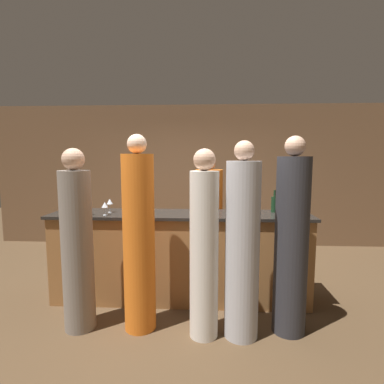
% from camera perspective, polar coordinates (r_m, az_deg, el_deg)
% --- Properties ---
extents(ground_plane, '(14.00, 14.00, 0.00)m').
position_cam_1_polar(ground_plane, '(4.02, -2.23, -19.61)').
color(ground_plane, '#4C3823').
extents(back_wall, '(8.00, 0.06, 2.80)m').
position_cam_1_polar(back_wall, '(6.04, -0.20, 3.07)').
color(back_wall, brown).
rests_on(back_wall, ground_plane).
extents(bar_counter, '(3.16, 0.61, 1.10)m').
position_cam_1_polar(bar_counter, '(3.80, -2.27, -12.16)').
color(bar_counter, '#996638').
rests_on(bar_counter, ground_plane).
extents(bartender, '(0.40, 0.40, 1.79)m').
position_cam_1_polar(bartender, '(4.43, 3.21, -5.78)').
color(bartender, orange).
rests_on(bartender, ground_plane).
extents(guest_0, '(0.28, 0.28, 1.86)m').
position_cam_1_polar(guest_0, '(2.96, 2.31, -10.86)').
color(guest_0, silver).
rests_on(guest_0, ground_plane).
extents(guest_1, '(0.33, 0.33, 1.98)m').
position_cam_1_polar(guest_1, '(3.17, 18.39, -9.18)').
color(guest_1, '#2D2D33').
rests_on(guest_1, ground_plane).
extents(guest_2, '(0.32, 0.32, 2.00)m').
position_cam_1_polar(guest_2, '(3.12, -10.08, -8.99)').
color(guest_2, orange).
rests_on(guest_2, ground_plane).
extents(guest_3, '(0.31, 0.31, 1.87)m').
position_cam_1_polar(guest_3, '(3.30, -21.03, -9.54)').
color(guest_3, gray).
rests_on(guest_3, ground_plane).
extents(guest_4, '(0.33, 0.33, 1.93)m').
position_cam_1_polar(guest_4, '(2.99, 9.56, -10.42)').
color(guest_4, '#B2B2B7').
rests_on(guest_4, ground_plane).
extents(wine_bottle_0, '(0.08, 0.08, 0.28)m').
position_cam_1_polar(wine_bottle_0, '(3.85, 15.40, -2.21)').
color(wine_bottle_0, black).
rests_on(wine_bottle_0, bar_counter).
extents(wine_glass_0, '(0.07, 0.07, 0.17)m').
position_cam_1_polar(wine_glass_0, '(3.83, -15.40, -1.84)').
color(wine_glass_0, silver).
rests_on(wine_glass_0, bar_counter).
extents(wine_glass_1, '(0.08, 0.08, 0.17)m').
position_cam_1_polar(wine_glass_1, '(3.56, -9.97, -2.42)').
color(wine_glass_1, silver).
rests_on(wine_glass_1, bar_counter).
extents(wine_glass_2, '(0.06, 0.06, 0.16)m').
position_cam_1_polar(wine_glass_2, '(3.73, -19.16, -2.35)').
color(wine_glass_2, silver).
rests_on(wine_glass_2, bar_counter).
extents(wine_glass_3, '(0.07, 0.07, 0.15)m').
position_cam_1_polar(wine_glass_3, '(3.71, 20.92, -2.51)').
color(wine_glass_3, silver).
rests_on(wine_glass_3, bar_counter).
extents(wine_glass_4, '(0.07, 0.07, 0.16)m').
position_cam_1_polar(wine_glass_4, '(3.66, -16.27, -2.42)').
color(wine_glass_4, silver).
rests_on(wine_glass_4, bar_counter).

